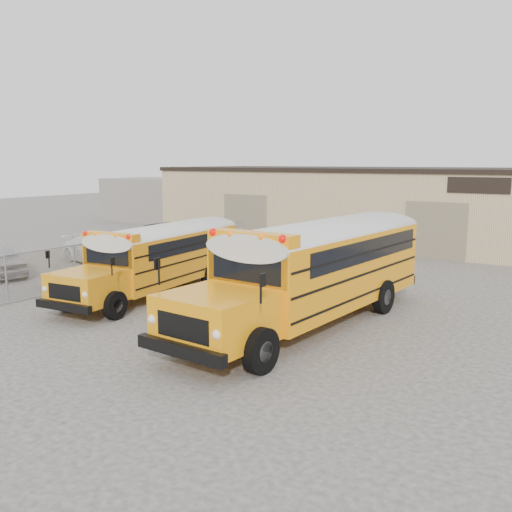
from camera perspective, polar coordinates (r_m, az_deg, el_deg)
The scene contains 9 objects.
ground at distance 19.90m, azimuth -6.54°, elevation -5.39°, with size 120.00×120.00×0.00m, color #45433F.
warehouse at distance 36.96m, azimuth 13.74°, elevation 5.00°, with size 30.20×10.20×4.67m.
chainlink_fence at distance 25.88m, azimuth -12.53°, elevation -0.05°, with size 0.07×18.07×1.81m.
distant_building_left at distance 50.42m, azimuth -9.78°, elevation 5.61°, with size 8.00×6.00×3.60m, color gray.
school_bus_left at distance 26.99m, azimuth -2.49°, elevation 1.96°, with size 3.17×9.38×2.69m.
school_bus_right at distance 24.03m, azimuth 14.30°, elevation 1.54°, with size 3.73×11.33×3.27m.
tarp_bundle at distance 16.92m, azimuth -7.39°, elevation -5.46°, with size 1.22×1.17×1.46m.
car_white at distance 29.78m, azimuth -15.67°, elevation 0.60°, with size 1.88×4.61×1.34m, color white.
car_dark at distance 34.64m, azimuth -8.70°, elevation 2.09°, with size 1.47×4.23×1.39m, color black.
Camera 1 is at (12.40, -14.71, 5.09)m, focal length 40.00 mm.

